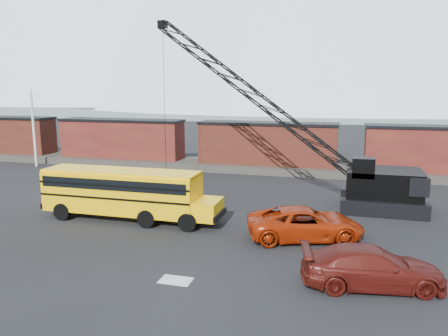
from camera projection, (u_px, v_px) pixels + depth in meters
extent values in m
plane|color=black|center=(195.00, 247.00, 22.94)|extent=(160.00, 160.00, 0.00)
cone|color=white|center=(17.00, 14.00, 362.64)|extent=(220.00, 220.00, 140.00)
cube|color=white|center=(337.00, 82.00, 342.96)|extent=(800.00, 80.00, 24.00)
cube|color=#4B453E|center=(267.00, 167.00, 43.73)|extent=(120.00, 5.00, 0.70)
cube|color=#541E17|center=(0.00, 135.00, 51.63)|extent=(13.50, 2.90, 4.00)
cube|color=black|center=(31.00, 150.00, 50.85)|extent=(2.20, 2.40, 0.60)
cube|color=#451314|center=(122.00, 139.00, 47.46)|extent=(13.50, 2.90, 4.00)
cube|color=black|center=(121.00, 120.00, 47.08)|extent=(13.70, 3.10, 0.25)
cube|color=black|center=(89.00, 153.00, 48.87)|extent=(2.20, 2.40, 0.60)
cube|color=black|center=(158.00, 156.00, 46.68)|extent=(2.20, 2.40, 0.60)
cube|color=#541E17|center=(267.00, 144.00, 43.29)|extent=(13.50, 2.90, 4.00)
cube|color=black|center=(268.00, 123.00, 42.92)|extent=(13.70, 3.10, 0.25)
cube|color=black|center=(226.00, 159.00, 44.70)|extent=(2.20, 2.40, 0.60)
cube|color=black|center=(310.00, 163.00, 42.51)|extent=(2.20, 2.40, 0.60)
cube|color=#451314|center=(444.00, 150.00, 39.12)|extent=(13.50, 2.90, 4.00)
cube|color=black|center=(446.00, 127.00, 38.75)|extent=(13.70, 3.10, 0.25)
cube|color=black|center=(393.00, 167.00, 40.53)|extent=(2.20, 2.40, 0.60)
cylinder|color=silver|center=(34.00, 129.00, 45.52)|extent=(0.24, 0.24, 8.00)
cube|color=silver|center=(31.00, 94.00, 44.85)|extent=(1.40, 0.12, 0.12)
cube|color=silver|center=(176.00, 280.00, 19.02)|extent=(1.40, 0.90, 0.02)
cube|color=#FFB905|center=(122.00, 192.00, 27.49)|extent=(10.00, 2.50, 2.50)
cube|color=#FFB905|center=(206.00, 209.00, 26.15)|extent=(1.60, 2.30, 1.10)
cube|color=#FFB905|center=(121.00, 172.00, 27.25)|extent=(10.00, 2.30, 0.18)
cube|color=black|center=(111.00, 185.00, 26.16)|extent=(9.60, 0.05, 0.65)
cube|color=black|center=(131.00, 177.00, 28.55)|extent=(9.60, 0.05, 0.65)
cube|color=black|center=(220.00, 215.00, 25.99)|extent=(0.15, 2.45, 0.35)
cube|color=black|center=(54.00, 202.00, 28.99)|extent=(0.15, 2.50, 0.35)
cylinder|color=black|center=(62.00, 212.00, 27.56)|extent=(1.10, 0.35, 1.10)
cylinder|color=black|center=(83.00, 202.00, 29.74)|extent=(1.10, 0.35, 1.10)
cylinder|color=black|center=(146.00, 219.00, 26.05)|extent=(1.10, 0.35, 1.10)
cylinder|color=black|center=(162.00, 209.00, 28.23)|extent=(1.10, 0.35, 1.10)
cylinder|color=black|center=(187.00, 222.00, 25.37)|extent=(1.10, 0.35, 1.10)
cylinder|color=black|center=(200.00, 212.00, 27.55)|extent=(1.10, 0.35, 1.10)
imported|color=#A22507|center=(305.00, 223.00, 24.09)|extent=(6.96, 4.78, 1.77)
imported|color=#50130E|center=(372.00, 267.00, 18.32)|extent=(6.25, 3.45, 1.71)
cube|color=black|center=(384.00, 209.00, 28.33)|extent=(5.50, 1.00, 1.00)
cube|color=black|center=(380.00, 197.00, 31.36)|extent=(5.50, 1.00, 1.00)
cube|color=black|center=(383.00, 183.00, 29.59)|extent=(4.80, 3.60, 1.80)
cube|color=black|center=(415.00, 182.00, 29.03)|extent=(1.20, 3.80, 1.20)
cube|color=black|center=(363.00, 167.00, 28.59)|extent=(1.40, 1.20, 1.30)
cube|color=black|center=(364.00, 169.00, 28.07)|extent=(1.20, 0.06, 0.90)
cube|color=black|center=(163.00, 24.00, 34.31)|extent=(0.70, 0.50, 0.60)
cylinder|color=black|center=(165.00, 108.00, 35.52)|extent=(0.04, 0.04, 12.83)
cube|color=black|center=(167.00, 183.00, 36.67)|extent=(0.25, 0.25, 0.50)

